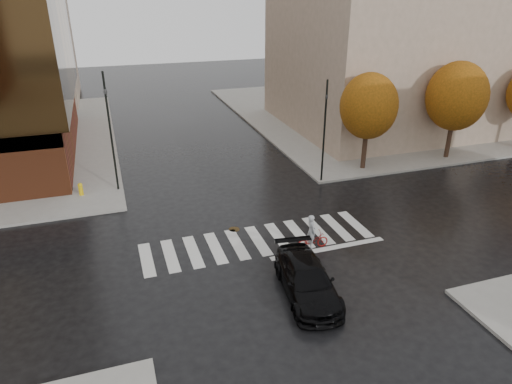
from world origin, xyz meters
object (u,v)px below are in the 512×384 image
sedan (307,280)px  fire_hydrant (81,188)px  traffic_light_ne (325,126)px  traffic_light_nw (110,125)px  cyclist (312,237)px

sedan → fire_hydrant: size_ratio=6.20×
traffic_light_ne → fire_hydrant: 15.29m
traffic_light_nw → fire_hydrant: size_ratio=9.23×
traffic_light_nw → fire_hydrant: 4.25m
cyclist → traffic_light_ne: bearing=-27.8°
sedan → cyclist: cyclist is taller
cyclist → fire_hydrant: (-10.69, 9.77, -0.04)m
cyclist → fire_hydrant: bearing=48.9°
sedan → traffic_light_nw: size_ratio=0.67×
fire_hydrant → cyclist: bearing=-42.4°
traffic_light_ne → fire_hydrant: size_ratio=8.29×
sedan → fire_hydrant: bearing=132.0°
cyclist → traffic_light_nw: bearing=41.8°
cyclist → traffic_light_nw: (-8.53, 10.00, 3.62)m
sedan → cyclist: bearing=69.2°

